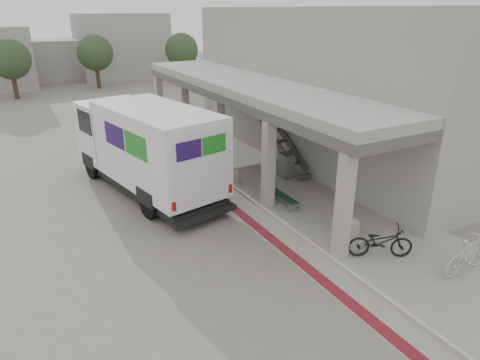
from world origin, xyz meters
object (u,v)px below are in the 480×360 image
fedex_truck (145,146)px  utility_cabinet (286,166)px  bicycle_black (380,242)px  bench (282,198)px  bicycle_cream (468,255)px

fedex_truck → utility_cabinet: bearing=-28.0°
utility_cabinet → bicycle_black: bearing=-103.2°
bench → utility_cabinet: 2.87m
fedex_truck → bicycle_black: fedex_truck is taller
fedex_truck → bicycle_cream: 11.72m
fedex_truck → bicycle_cream: fedex_truck is taller
fedex_truck → bicycle_black: bearing=-73.5°
utility_cabinet → bicycle_cream: (0.31, -8.38, 0.02)m
bicycle_black → bicycle_cream: size_ratio=1.02×
utility_cabinet → bicycle_black: 6.75m
fedex_truck → bicycle_cream: (5.90, -10.05, -1.23)m
bicycle_black → fedex_truck: bearing=57.5°
bench → bicycle_cream: size_ratio=0.89×
utility_cabinet → bicycle_cream: bearing=-90.9°
utility_cabinet → bicycle_black: utility_cabinet is taller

